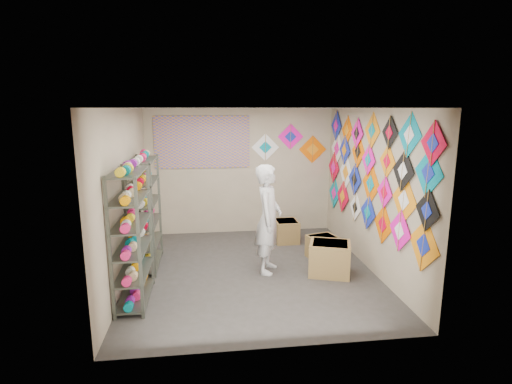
{
  "coord_description": "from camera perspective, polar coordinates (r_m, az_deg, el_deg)",
  "views": [
    {
      "loc": [
        -0.74,
        -6.31,
        2.69
      ],
      "look_at": [
        0.1,
        0.3,
        1.3
      ],
      "focal_mm": 28.0,
      "sensor_mm": 36.0,
      "label": 1
    }
  ],
  "objects": [
    {
      "name": "carton_a",
      "position": [
        6.78,
        10.48,
        -9.31
      ],
      "size": [
        0.79,
        0.73,
        0.54
      ],
      "primitive_type": "cube",
      "rotation": [
        0.0,
        0.0,
        -0.33
      ],
      "color": "olive",
      "rests_on": "ground"
    },
    {
      "name": "shelf_rack_front",
      "position": [
        5.82,
        -17.3,
        -6.15
      ],
      "size": [
        0.4,
        1.1,
        1.9
      ],
      "primitive_type": "cube",
      "color": "#4C5147",
      "rests_on": "ground"
    },
    {
      "name": "string_spools",
      "position": [
        6.41,
        -16.37,
        -3.57
      ],
      "size": [
        0.12,
        2.36,
        0.12
      ],
      "color": "#EE206A",
      "rests_on": "ground"
    },
    {
      "name": "back_wall_kites",
      "position": [
        8.77,
        4.87,
        6.72
      ],
      "size": [
        1.66,
        0.02,
        0.87
      ],
      "color": "white",
      "rests_on": "room_walls"
    },
    {
      "name": "poster",
      "position": [
        8.56,
        -7.68,
        7.06
      ],
      "size": [
        2.0,
        0.01,
        1.1
      ],
      "primitive_type": "cube",
      "color": "#564EA9",
      "rests_on": "room_walls"
    },
    {
      "name": "carton_c",
      "position": [
        8.27,
        4.35,
        -5.59
      ],
      "size": [
        0.47,
        0.52,
        0.45
      ],
      "primitive_type": "cube",
      "rotation": [
        0.0,
        0.0,
        0.01
      ],
      "color": "olive",
      "rests_on": "ground"
    },
    {
      "name": "shelf_rack_back",
      "position": [
        7.05,
        -15.51,
        -2.93
      ],
      "size": [
        0.4,
        1.1,
        1.9
      ],
      "primitive_type": "cube",
      "color": "#4C5147",
      "rests_on": "ground"
    },
    {
      "name": "ground",
      "position": [
        6.89,
        -0.52,
        -11.17
      ],
      "size": [
        4.5,
        4.5,
        0.0
      ],
      "primitive_type": "plane",
      "color": "#35312E"
    },
    {
      "name": "room_walls",
      "position": [
        6.43,
        -0.55,
        2.44
      ],
      "size": [
        4.5,
        4.5,
        4.5
      ],
      "color": "tan",
      "rests_on": "ground"
    },
    {
      "name": "kite_wall_display",
      "position": [
        6.99,
        15.77,
        2.54
      ],
      "size": [
        0.05,
        4.33,
        2.08
      ],
      "color": "orange",
      "rests_on": "room_walls"
    },
    {
      "name": "carton_b",
      "position": [
        7.49,
        9.44,
        -7.75
      ],
      "size": [
        0.59,
        0.53,
        0.41
      ],
      "primitive_type": "cube",
      "rotation": [
        0.0,
        0.0,
        0.27
      ],
      "color": "olive",
      "rests_on": "ground"
    },
    {
      "name": "shopkeeper",
      "position": [
        6.6,
        1.78,
        -3.88
      ],
      "size": [
        0.92,
        0.83,
        1.82
      ],
      "primitive_type": "imported",
      "rotation": [
        0.0,
        0.0,
        1.25
      ],
      "color": "silver",
      "rests_on": "ground"
    }
  ]
}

